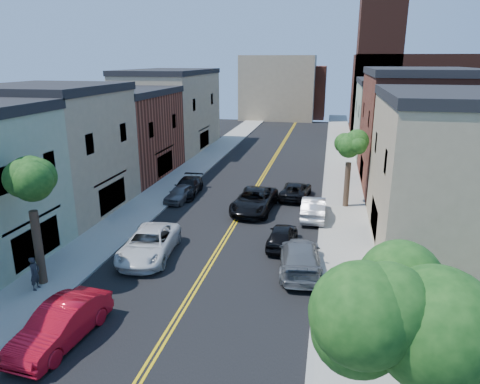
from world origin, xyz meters
The scene contains 28 objects.
sidewalk_left centered at (-7.90, 40.00, 0.07)m, with size 3.20×100.00×0.15m, color gray.
sidewalk_right centered at (7.90, 40.00, 0.07)m, with size 3.20×100.00×0.15m, color gray.
curb_left centered at (-6.15, 40.00, 0.07)m, with size 0.30×100.00×0.15m, color gray.
curb_right centered at (6.15, 40.00, 0.07)m, with size 0.30×100.00×0.15m, color gray.
bldg_left_tan_near centered at (-14.00, 25.00, 4.50)m, with size 9.00×10.00×9.00m, color #998466.
bldg_left_brick centered at (-14.00, 36.00, 4.00)m, with size 9.00×12.00×8.00m, color brown.
bldg_left_tan_far centered at (-14.00, 50.00, 4.75)m, with size 9.00×16.00×9.50m, color #998466.
bldg_right_tan centered at (14.00, 24.00, 4.50)m, with size 9.00×12.00×9.00m, color #998466.
bldg_right_brick centered at (14.00, 38.00, 5.00)m, with size 9.00×14.00×10.00m, color brown.
bldg_right_palegrn centered at (14.00, 52.00, 4.25)m, with size 9.00×12.00×8.50m, color gray.
church centered at (16.33, 67.07, 7.24)m, with size 16.20×14.20×22.60m.
backdrop_left centered at (-4.00, 82.00, 6.00)m, with size 14.00×8.00×12.00m, color #998466.
backdrop_center centered at (0.00, 86.00, 5.00)m, with size 10.00×8.00×10.00m, color brown.
fence_right centered at (9.50, 9.50, 1.10)m, with size 0.04×15.00×1.90m, color #143F1E.
tree_left_mid centered at (-7.88, 14.01, 6.58)m, with size 5.20×5.20×9.29m.
tree_right_corner centered at (7.93, 4.01, 7.31)m, with size 5.80×5.80×10.35m.
tree_right_far centered at (7.92, 30.01, 5.76)m, with size 4.40×4.40×8.03m.
red_sedan centered at (-4.10, 9.87, 0.83)m, with size 1.76×5.06×1.67m, color red.
white_pickup centered at (-3.80, 18.37, 0.82)m, with size 2.72×5.90×1.64m, color silver.
grey_car_left centered at (-5.50, 28.96, 0.67)m, with size 1.58×3.92×1.34m, color #515358.
black_car_left centered at (-5.50, 30.74, 0.71)m, with size 2.00×4.91×1.43m, color black.
grey_car_right centered at (5.13, 18.36, 0.82)m, with size 2.31×5.67×1.65m, color #585C60.
black_car_right centered at (3.80, 21.45, 0.71)m, with size 1.68×4.18×1.43m, color black.
silver_car_right centered at (5.50, 27.07, 0.81)m, with size 1.71×4.89×1.61m, color #B0B2B8.
dark_car_right_far centered at (3.80, 31.71, 0.68)m, with size 2.25×4.88×1.36m, color black.
black_suv_lane centered at (0.93, 27.75, 0.85)m, with size 2.82×6.12×1.70m, color black.
pedestrian_left centered at (-7.80, 13.33, 1.02)m, with size 0.64×0.42×1.74m, color #222329.
pedestrian_right centered at (9.10, 12.29, 0.96)m, with size 0.79×0.62×1.63m, color maroon.
Camera 1 is at (6.35, -4.04, 11.37)m, focal length 32.77 mm.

